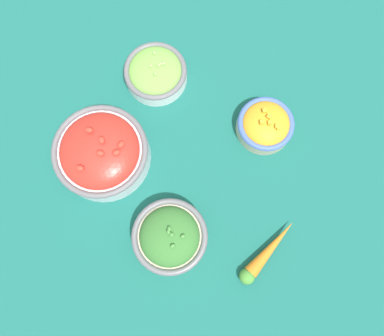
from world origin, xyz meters
TOP-DOWN VIEW (x-y plane):
  - ground_plane at (0.00, 0.00)m, footprint 3.00×3.00m
  - bowl_broccoli at (-0.04, 0.13)m, footprint 0.14×0.14m
  - bowl_squash at (-0.07, -0.16)m, footprint 0.12×0.12m
  - bowl_lettuce at (0.18, -0.13)m, footprint 0.13×0.13m
  - bowl_cherry_tomatoes at (0.16, 0.08)m, footprint 0.19×0.19m
  - loose_carrot at (-0.21, 0.06)m, footprint 0.05×0.15m

SIDE VIEW (x-z plane):
  - ground_plane at x=0.00m, z-range 0.00..0.00m
  - loose_carrot at x=-0.21m, z-range 0.00..0.03m
  - bowl_squash at x=-0.07m, z-range -0.01..0.05m
  - bowl_lettuce at x=0.18m, z-range 0.00..0.05m
  - bowl_broccoli at x=-0.04m, z-range -0.01..0.07m
  - bowl_cherry_tomatoes at x=0.16m, z-range -0.01..0.09m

